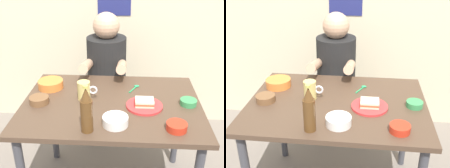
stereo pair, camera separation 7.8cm
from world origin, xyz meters
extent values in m
cube|color=#4C3828|center=(0.00, 0.00, 0.72)|extent=(1.10, 0.80, 0.03)
cylinder|color=#3F3F44|center=(-0.49, 0.34, 0.35)|extent=(0.05, 0.05, 0.71)
cylinder|color=#3F3F44|center=(0.49, 0.34, 0.35)|extent=(0.05, 0.05, 0.71)
cylinder|color=#4C4C51|center=(-0.08, 0.63, 0.21)|extent=(0.08, 0.08, 0.41)
cylinder|color=#2D2D33|center=(-0.08, 0.63, 0.43)|extent=(0.34, 0.34, 0.04)
cylinder|color=black|center=(-0.08, 0.63, 0.71)|extent=(0.32, 0.32, 0.52)
sphere|color=tan|center=(-0.08, 0.63, 1.06)|extent=(0.21, 0.21, 0.21)
cylinder|color=tan|center=(-0.21, 0.38, 0.82)|extent=(0.07, 0.31, 0.14)
cylinder|color=tan|center=(0.05, 0.38, 0.82)|extent=(0.07, 0.31, 0.14)
cylinder|color=red|center=(0.20, -0.05, 0.75)|extent=(0.22, 0.22, 0.01)
cube|color=beige|center=(0.20, -0.05, 0.76)|extent=(0.11, 0.09, 0.01)
cube|color=#9E592D|center=(0.20, -0.05, 0.77)|extent=(0.11, 0.09, 0.01)
cube|color=beige|center=(0.20, -0.05, 0.78)|extent=(0.11, 0.09, 0.01)
cylinder|color=#D1BC66|center=(-0.17, 0.03, 0.80)|extent=(0.08, 0.08, 0.12)
torus|color=silver|center=(-0.12, 0.03, 0.81)|extent=(0.06, 0.01, 0.06)
cylinder|color=#593819|center=(-0.11, -0.31, 0.83)|extent=(0.06, 0.06, 0.18)
cone|color=#593819|center=(-0.11, -0.31, 0.95)|extent=(0.05, 0.05, 0.07)
cylinder|color=#BFB74C|center=(-0.11, -0.31, 1.00)|extent=(0.03, 0.03, 0.01)
cylinder|color=silver|center=(0.04, -0.25, 0.77)|extent=(0.14, 0.14, 0.05)
cylinder|color=tan|center=(0.04, -0.25, 0.78)|extent=(0.11, 0.11, 0.02)
cylinder|color=red|center=(0.36, -0.28, 0.76)|extent=(0.11, 0.11, 0.04)
cylinder|color=#A33521|center=(0.36, -0.28, 0.77)|extent=(0.09, 0.09, 0.02)
cylinder|color=orange|center=(-0.43, 0.17, 0.77)|extent=(0.17, 0.17, 0.05)
cylinder|color=#B25B2D|center=(-0.43, 0.17, 0.78)|extent=(0.14, 0.14, 0.02)
cylinder|color=brown|center=(-0.44, -0.04, 0.76)|extent=(0.12, 0.12, 0.04)
cylinder|color=brown|center=(-0.44, -0.04, 0.77)|extent=(0.10, 0.10, 0.02)
cylinder|color=#388C4C|center=(0.47, -0.01, 0.76)|extent=(0.10, 0.10, 0.03)
cylinder|color=#5B643A|center=(0.47, -0.01, 0.77)|extent=(0.08, 0.08, 0.02)
cylinder|color=#26A559|center=(0.13, 0.18, 0.74)|extent=(0.06, 0.10, 0.01)
ellipsoid|color=#26A559|center=(0.16, 0.23, 0.75)|extent=(0.04, 0.02, 0.01)
camera|label=1|loc=(0.10, -1.52, 1.59)|focal=44.75mm
camera|label=2|loc=(0.17, -1.51, 1.59)|focal=44.75mm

